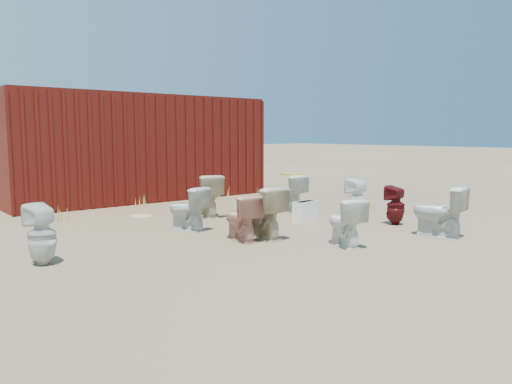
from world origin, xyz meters
TOP-DOWN VIEW (x-y plane):
  - ground at (0.00, 0.00)m, footprint 100.00×100.00m
  - shipping_container at (0.00, 5.20)m, footprint 6.00×2.40m
  - toilet_front_a at (-1.19, 0.87)m, footprint 0.56×0.76m
  - toilet_front_pink at (-0.99, -0.26)m, footprint 0.46×0.70m
  - toilet_front_c at (-0.10, -1.43)m, footprint 0.58×0.74m
  - toilet_front_maroon at (1.78, -0.93)m, footprint 0.31×0.32m
  - toilet_front_e at (1.43, -1.92)m, footprint 0.58×0.82m
  - toilet_back_a at (-3.60, 0.15)m, footprint 0.38×0.39m
  - toilet_back_beige_left at (-0.65, -0.34)m, footprint 0.48×0.78m
  - toilet_back_beige_right at (-0.17, 1.80)m, footprint 0.66×0.87m
  - toilet_back_yellowlid at (1.41, 1.27)m, footprint 0.48×0.75m
  - toilet_back_e at (1.62, -0.24)m, footprint 0.39×0.39m
  - yellow_lid at (1.41, 1.27)m, footprint 0.37×0.46m
  - loose_tank at (0.86, 0.29)m, footprint 0.53×0.28m
  - loose_lid_near at (0.02, 1.19)m, footprint 0.42×0.52m
  - loose_lid_far at (-1.18, 2.51)m, footprint 0.52×0.58m
  - weed_clump_a at (-2.52, 2.85)m, footprint 0.36×0.36m
  - weed_clump_b at (0.03, 2.48)m, footprint 0.32×0.32m
  - weed_clump_c at (1.82, 2.64)m, footprint 0.36×0.36m
  - weed_clump_d at (-0.67, 3.50)m, footprint 0.30×0.30m
  - weed_clump_e at (1.43, 3.50)m, footprint 0.34×0.34m
  - weed_clump_f at (3.00, 0.47)m, footprint 0.28×0.28m

SIDE VIEW (x-z plane):
  - ground at x=0.00m, z-range 0.00..0.00m
  - loose_lid_near at x=0.02m, z-range 0.00..0.02m
  - loose_lid_far at x=-1.18m, z-range 0.00..0.02m
  - weed_clump_f at x=3.00m, z-range 0.00..0.21m
  - weed_clump_a at x=-2.52m, z-range 0.00..0.26m
  - weed_clump_d at x=-0.67m, z-range 0.00..0.27m
  - weed_clump_b at x=0.03m, z-range 0.00..0.31m
  - weed_clump_e at x=1.43m, z-range 0.00..0.31m
  - weed_clump_c at x=1.82m, z-range 0.00..0.33m
  - loose_tank at x=0.86m, z-range 0.00..0.35m
  - toilet_front_maroon at x=1.78m, z-range 0.00..0.66m
  - toilet_front_c at x=-0.10m, z-range 0.00..0.67m
  - toilet_front_pink at x=-0.99m, z-range 0.00..0.67m
  - toilet_front_a at x=-1.19m, z-range 0.00..0.70m
  - toilet_back_a at x=-3.60m, z-range 0.00..0.72m
  - toilet_back_yellowlid at x=1.41m, z-range 0.00..0.73m
  - toilet_back_e at x=1.62m, z-range 0.00..0.75m
  - toilet_front_e at x=1.43m, z-range 0.00..0.77m
  - toilet_back_beige_left at x=-0.65m, z-range 0.00..0.77m
  - toilet_back_beige_right at x=-0.17m, z-range 0.00..0.78m
  - yellow_lid at x=1.41m, z-range 0.73..0.75m
  - shipping_container at x=0.00m, z-range 0.00..2.40m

